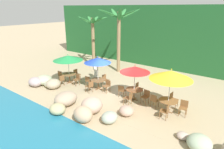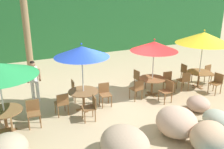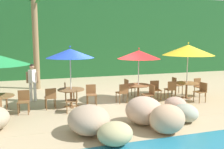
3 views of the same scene
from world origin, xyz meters
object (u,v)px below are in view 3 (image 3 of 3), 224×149
(chair_blue_seaward, at_px, (91,93))
(umbrella_red, at_px, (139,55))
(dining_table_blue, at_px, (71,92))
(waiter_in_white, at_px, (32,80))
(chair_blue_inland, at_px, (68,91))
(dining_table_yellow, at_px, (187,85))
(chair_green_seaward, at_px, (24,100))
(umbrella_blue, at_px, (70,53))
(chair_red_left, at_px, (123,92))
(chair_yellow_seaward, at_px, (199,86))
(chair_yellow_right, at_px, (201,91))
(chair_red_seaward, at_px, (155,89))
(chair_red_right, at_px, (150,93))
(umbrella_yellow, at_px, (188,50))
(chair_blue_left, at_px, (50,97))
(dining_table_red, at_px, (138,88))
(chair_yellow_inland, at_px, (176,84))
(chair_yellow_left, at_px, (171,89))
(chair_red_inland, at_px, (128,87))
(palm_tree_second, at_px, (35,16))
(chair_blue_right, at_px, (74,99))

(chair_blue_seaward, height_order, umbrella_red, umbrella_red)
(dining_table_blue, xyz_separation_m, waiter_in_white, (-1.50, 1.44, 0.37))
(chair_blue_inland, xyz_separation_m, dining_table_yellow, (5.46, -1.01, 0.10))
(dining_table_yellow, relative_size, waiter_in_white, 0.65)
(chair_blue_seaward, height_order, waiter_in_white, waiter_in_white)
(chair_green_seaward, height_order, umbrella_blue, umbrella_blue)
(umbrella_blue, bearing_deg, chair_red_left, -3.81)
(chair_blue_inland, bearing_deg, umbrella_blue, -88.13)
(chair_red_left, distance_m, dining_table_yellow, 3.22)
(chair_green_seaward, relative_size, chair_yellow_seaward, 1.00)
(chair_green_seaward, distance_m, umbrella_red, 5.16)
(dining_table_yellow, bearing_deg, chair_yellow_right, -76.11)
(umbrella_blue, bearing_deg, chair_red_seaward, 0.81)
(chair_red_right, bearing_deg, dining_table_blue, 166.14)
(umbrella_blue, distance_m, waiter_in_white, 2.42)
(umbrella_yellow, bearing_deg, chair_blue_seaward, 178.01)
(umbrella_red, bearing_deg, chair_blue_left, -177.01)
(dining_table_blue, xyz_separation_m, chair_blue_left, (-0.84, -0.15, -0.10))
(dining_table_red, xyz_separation_m, chair_yellow_inland, (2.36, 0.65, -0.10))
(chair_blue_inland, xyz_separation_m, umbrella_yellow, (5.46, -1.01, 1.77))
(chair_yellow_inland, relative_size, chair_yellow_right, 1.00)
(chair_blue_left, relative_size, dining_table_red, 0.79)
(umbrella_blue, relative_size, chair_yellow_left, 2.90)
(umbrella_red, height_order, chair_yellow_seaward, umbrella_red)
(chair_blue_left, distance_m, chair_yellow_left, 5.42)
(chair_red_seaward, bearing_deg, chair_yellow_seaward, -0.31)
(chair_red_seaward, relative_size, dining_table_yellow, 0.79)
(umbrella_yellow, bearing_deg, dining_table_blue, 178.40)
(chair_red_seaward, height_order, waiter_in_white, waiter_in_white)
(chair_yellow_seaward, distance_m, chair_yellow_left, 1.70)
(chair_red_seaward, bearing_deg, chair_green_seaward, -175.67)
(chair_red_seaward, xyz_separation_m, chair_red_left, (-1.69, -0.20, 0.00))
(chair_blue_seaward, xyz_separation_m, chair_red_inland, (2.04, 0.89, 0.00))
(chair_blue_seaward, distance_m, dining_table_yellow, 4.58)
(chair_blue_seaward, bearing_deg, chair_green_seaward, -171.85)
(chair_blue_seaward, height_order, chair_yellow_inland, same)
(chair_green_seaward, relative_size, dining_table_yellow, 0.79)
(chair_yellow_seaward, bearing_deg, chair_blue_inland, 172.65)
(chair_blue_seaward, bearing_deg, dining_table_yellow, -1.99)
(dining_table_blue, bearing_deg, chair_blue_left, -169.95)
(chair_green_seaward, height_order, chair_red_inland, same)
(chair_green_seaward, distance_m, chair_red_right, 5.05)
(umbrella_yellow, bearing_deg, chair_green_seaward, -178.21)
(dining_table_red, xyz_separation_m, waiter_in_white, (-4.54, 1.39, 0.37))
(dining_table_red, bearing_deg, palm_tree_second, 134.91)
(dining_table_red, bearing_deg, chair_blue_right, -163.50)
(chair_red_inland, xyz_separation_m, chair_yellow_inland, (2.51, -0.19, 0.00))
(dining_table_blue, relative_size, chair_yellow_seaward, 1.26)
(dining_table_blue, xyz_separation_m, chair_red_seaward, (3.90, 0.06, -0.10))
(chair_blue_seaward, bearing_deg, chair_blue_inland, 136.17)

